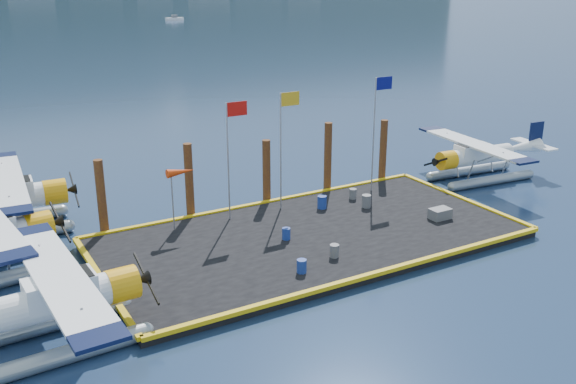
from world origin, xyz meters
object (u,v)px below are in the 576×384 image
Objects in this scene: seaplane_d at (477,158)px; piling_1 at (189,183)px; drum_1 at (334,251)px; piling_2 at (267,174)px; drum_5 at (322,202)px; piling_4 at (383,152)px; drum_3 at (302,266)px; piling_3 at (328,159)px; drum_2 at (366,201)px; drum_4 at (353,194)px; flagpole_blue at (377,117)px; seaplane_a at (50,308)px; flagpole_red at (231,143)px; windsock at (180,173)px; flagpole_yellow at (284,133)px; drum_0 at (286,234)px; crate at (440,214)px; piling_0 at (102,200)px.

piling_1 reaches higher than seaplane_d.
piling_2 reaches higher than drum_1.
piling_4 reaches higher than drum_5.
drum_3 is 0.14× the size of piling_3.
drum_2 is at bearing -42.58° from piling_2.
piling_1 is at bearing 165.50° from drum_4.
seaplane_a is at bearing -159.49° from flagpole_blue.
flagpole_red is 4.07m from piling_2.
drum_1 is at bearing -54.95° from windsock.
seaplane_d is 1.50× the size of flagpole_yellow.
drum_5 is (14.99, 6.13, -0.83)m from seaplane_a.
piling_1 is (-17.94, 2.42, 0.66)m from seaplane_d.
piling_3 is at bearing 22.85° from flagpole_yellow.
piling_1 is (-1.50, 8.74, 1.41)m from drum_3.
drum_1 is at bearing -72.62° from drum_0.
flagpole_blue is at bearing -0.00° from flagpole_yellow.
flagpole_red reaches higher than drum_4.
drum_2 is at bearing -96.30° from drum_4.
flagpole_red is 3.00m from flagpole_yellow.
flagpole_yellow reaches higher than flagpole_red.
drum_1 is (-14.39, -5.72, -0.75)m from seaplane_d.
piling_4 is at bearing 38.48° from drum_3.
piling_1 is at bearing 180.00° from piling_3.
crate is 0.26× the size of piling_1.
drum_1 is 0.09× the size of flagpole_blue.
flagpole_yellow reaches higher than piling_3.
seaplane_d is at bearing 100.96° from seaplane_a.
piling_4 is (21.08, 8.81, 0.42)m from seaplane_a.
flagpole_red is at bearing 167.07° from drum_5.
piling_1 is at bearing 147.33° from crate.
drum_0 is 0.15× the size of piling_2.
seaplane_a reaches higher than drum_1.
flagpole_red is at bearing -43.15° from piling_1.
drum_2 reaches higher than drum_4.
piling_0 reaches higher than drum_4.
drum_1 is at bearing -74.18° from flagpole_red.
piling_0 reaches higher than windsock.
seaplane_d is 11.56m from drum_5.
drum_5 is 6.16m from crate.
drum_3 is (-2.06, -0.61, -0.00)m from drum_1.
drum_3 is 7.80m from drum_5.
drum_2 is at bearing -28.91° from flagpole_yellow.
piling_2 is at bearing 84.90° from seaplane_d.
drum_3 is 8.05m from flagpole_red.
flagpole_yellow is 1.99× the size of windsock.
piling_3 is (-0.22, 2.26, 1.46)m from drum_4.
drum_0 is at bearing -152.84° from drum_4.
seaplane_a reaches higher than drum_3.
flagpole_blue reaches higher than drum_0.
piling_3 is (6.79, 1.60, -2.25)m from flagpole_red.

